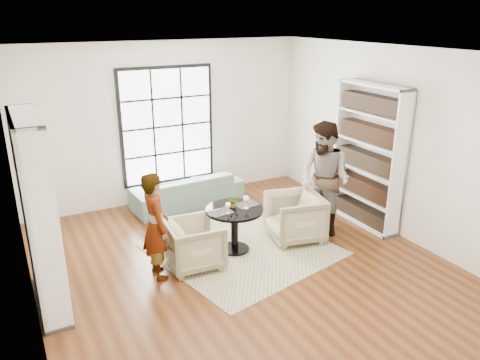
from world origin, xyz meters
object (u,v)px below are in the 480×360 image
pedestal_table (235,220)px  person_left (156,226)px  armchair_left (195,244)px  flower_centerpiece (233,201)px  person_right (325,179)px  sofa (187,190)px  wine_glass_left (228,205)px  armchair_right (295,217)px  wine_glass_right (246,199)px

pedestal_table → person_left: (-1.27, -0.15, 0.25)m
armchair_left → flower_centerpiece: 0.88m
armchair_left → person_right: person_right is taller
armchair_left → person_right: size_ratio=0.41×
sofa → wine_glass_left: bearing=80.8°
pedestal_table → sofa: pedestal_table is taller
flower_centerpiece → armchair_right: bearing=-9.0°
wine_glass_right → person_right: bearing=-0.8°
pedestal_table → wine_glass_right: wine_glass_right is taller
wine_glass_left → armchair_left: bearing=-176.9°
sofa → wine_glass_right: bearing=89.5°
wine_glass_left → person_left: bearing=-178.4°
wine_glass_left → wine_glass_right: (0.32, 0.04, 0.02)m
person_left → flower_centerpiece: 1.29m
pedestal_table → wine_glass_left: size_ratio=4.93×
pedestal_table → person_left: person_left is taller
pedestal_table → wine_glass_right: bearing=-25.8°
person_left → flower_centerpiece: (1.28, 0.21, 0.04)m
sofa → armchair_right: armchair_right is taller
armchair_left → pedestal_table: bearing=-74.3°
pedestal_table → armchair_right: (1.03, -0.10, -0.13)m
person_left → flower_centerpiece: bearing=-79.4°
person_right → wine_glass_left: bearing=-106.0°
armchair_right → flower_centerpiece: (-1.02, 0.16, 0.41)m
flower_centerpiece → pedestal_table: bearing=-98.7°
armchair_right → person_left: person_left is taller
wine_glass_right → flower_centerpiece: size_ratio=1.12×
flower_centerpiece → wine_glass_right: bearing=-43.7°
armchair_right → armchair_left: bearing=-76.4°
pedestal_table → sofa: 2.03m
sofa → armchair_right: bearing=111.4°
pedestal_table → flower_centerpiece: flower_centerpiece is taller
wine_glass_left → flower_centerpiece: 0.25m
armchair_left → flower_centerpiece: size_ratio=4.14×
person_right → wine_glass_right: bearing=-107.5°
sofa → person_right: bearing=122.3°
armchair_left → wine_glass_left: (0.55, 0.03, 0.47)m
pedestal_table → sofa: size_ratio=0.42×
armchair_left → person_left: (-0.55, 0.00, 0.40)m
pedestal_table → wine_glass_left: 0.37m
person_left → wine_glass_right: 1.43m
pedestal_table → person_right: (1.58, -0.10, 0.43)m
armchair_left → wine_glass_left: wine_glass_left is taller
person_right → wine_glass_left: (-1.75, -0.02, -0.11)m
wine_glass_right → flower_centerpiece: wine_glass_right is taller
armchair_right → person_right: size_ratio=0.45×
armchair_left → person_right: (2.30, 0.05, 0.58)m
armchair_left → person_right: 2.37m
wine_glass_right → flower_centerpiece: (-0.15, 0.14, -0.06)m
armchair_right → wine_glass_left: bearing=-77.1°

